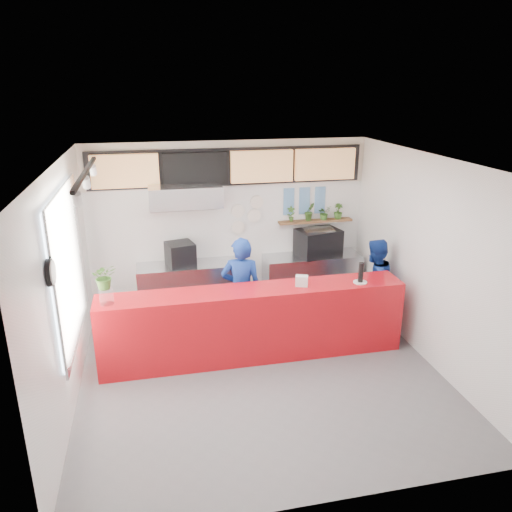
{
  "coord_description": "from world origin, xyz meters",
  "views": [
    {
      "loc": [
        -1.38,
        -6.12,
        3.93
      ],
      "look_at": [
        0.1,
        0.7,
        1.5
      ],
      "focal_mm": 35.0,
      "sensor_mm": 36.0,
      "label": 1
    }
  ],
  "objects_px": {
    "service_counter": "(254,323)",
    "pepper_mill": "(361,272)",
    "panini_oven": "(180,254)",
    "espresso_machine": "(318,242)",
    "staff_center": "(241,291)",
    "staff_right": "(373,284)"
  },
  "relations": [
    {
      "from": "panini_oven",
      "to": "staff_right",
      "type": "distance_m",
      "value": 3.34
    },
    {
      "from": "service_counter",
      "to": "espresso_machine",
      "type": "height_order",
      "value": "espresso_machine"
    },
    {
      "from": "service_counter",
      "to": "staff_center",
      "type": "xyz_separation_m",
      "value": [
        -0.09,
        0.51,
        0.32
      ]
    },
    {
      "from": "staff_center",
      "to": "service_counter",
      "type": "bearing_deg",
      "value": 114.01
    },
    {
      "from": "espresso_machine",
      "to": "panini_oven",
      "type": "bearing_deg",
      "value": 167.9
    },
    {
      "from": "staff_center",
      "to": "staff_right",
      "type": "bearing_deg",
      "value": -164.68
    },
    {
      "from": "service_counter",
      "to": "staff_right",
      "type": "height_order",
      "value": "staff_right"
    },
    {
      "from": "staff_center",
      "to": "pepper_mill",
      "type": "height_order",
      "value": "staff_center"
    },
    {
      "from": "service_counter",
      "to": "pepper_mill",
      "type": "relative_size",
      "value": 14.88
    },
    {
      "from": "panini_oven",
      "to": "espresso_machine",
      "type": "xyz_separation_m",
      "value": [
        2.53,
        0.0,
        0.04
      ]
    },
    {
      "from": "service_counter",
      "to": "pepper_mill",
      "type": "bearing_deg",
      "value": -3.38
    },
    {
      "from": "staff_right",
      "to": "pepper_mill",
      "type": "distance_m",
      "value": 0.98
    },
    {
      "from": "espresso_machine",
      "to": "service_counter",
      "type": "bearing_deg",
      "value": -143.71
    },
    {
      "from": "panini_oven",
      "to": "pepper_mill",
      "type": "height_order",
      "value": "pepper_mill"
    },
    {
      "from": "panini_oven",
      "to": "espresso_machine",
      "type": "distance_m",
      "value": 2.53
    },
    {
      "from": "service_counter",
      "to": "pepper_mill",
      "type": "height_order",
      "value": "pepper_mill"
    },
    {
      "from": "espresso_machine",
      "to": "pepper_mill",
      "type": "bearing_deg",
      "value": -101.72
    },
    {
      "from": "staff_center",
      "to": "staff_right",
      "type": "relative_size",
      "value": 1.13
    },
    {
      "from": "espresso_machine",
      "to": "pepper_mill",
      "type": "height_order",
      "value": "pepper_mill"
    },
    {
      "from": "staff_center",
      "to": "staff_right",
      "type": "xyz_separation_m",
      "value": [
        2.24,
        0.04,
        -0.1
      ]
    },
    {
      "from": "service_counter",
      "to": "panini_oven",
      "type": "relative_size",
      "value": 9.98
    },
    {
      "from": "staff_center",
      "to": "pepper_mill",
      "type": "distance_m",
      "value": 1.85
    }
  ]
}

